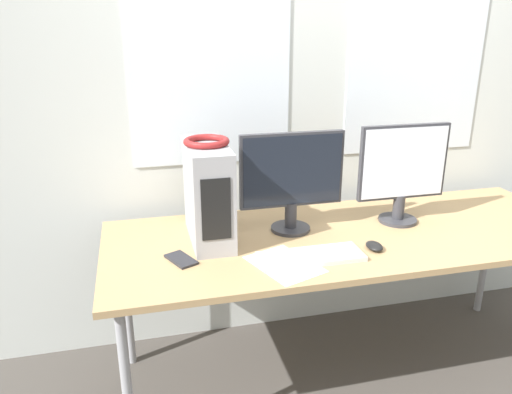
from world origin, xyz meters
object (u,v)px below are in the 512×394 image
object	(u,v)px
monitor_main	(292,178)
mouse	(374,246)
headphones	(206,141)
monitor_right_near	(403,170)
keyboard	(311,256)
cell_phone	(181,259)
pc_tower	(208,193)

from	to	relation	value
monitor_main	mouse	xyz separation A→B (m)	(0.28, -0.28, -0.24)
headphones	monitor_right_near	xyz separation A→B (m)	(0.92, -0.02, -0.19)
mouse	keyboard	bearing A→B (deg)	-175.89
headphones	cell_phone	bearing A→B (deg)	-127.63
monitor_main	monitor_right_near	world-z (taller)	monitor_right_near
monitor_right_near	mouse	distance (m)	0.44
mouse	cell_phone	size ratio (longest dim) A/B	0.58
keyboard	monitor_right_near	bearing A→B (deg)	27.24
mouse	headphones	bearing A→B (deg)	157.00
pc_tower	mouse	bearing A→B (deg)	-22.94
monitor_main	monitor_right_near	distance (m)	0.54
keyboard	mouse	xyz separation A→B (m)	(0.29, 0.02, 0.00)
headphones	monitor_right_near	size ratio (longest dim) A/B	0.41
pc_tower	keyboard	distance (m)	0.52
headphones	keyboard	bearing A→B (deg)	-39.27
monitor_right_near	cell_phone	xyz separation A→B (m)	(-1.06, -0.17, -0.25)
headphones	pc_tower	bearing A→B (deg)	-90.00
monitor_main	mouse	world-z (taller)	monitor_main
cell_phone	monitor_main	bearing A→B (deg)	-4.64
keyboard	cell_phone	bearing A→B (deg)	167.82
monitor_right_near	mouse	size ratio (longest dim) A/B	4.92
headphones	mouse	size ratio (longest dim) A/B	2.01
monitor_right_near	keyboard	size ratio (longest dim) A/B	1.10
monitor_right_near	monitor_main	bearing A→B (deg)	177.40
mouse	monitor_right_near	bearing A→B (deg)	45.74
pc_tower	cell_phone	size ratio (longest dim) A/B	2.57
pc_tower	keyboard	bearing A→B (deg)	-39.19
pc_tower	cell_phone	distance (m)	0.32
headphones	mouse	distance (m)	0.84
monitor_main	keyboard	size ratio (longest dim) A/B	1.11
keyboard	mouse	world-z (taller)	mouse
headphones	mouse	bearing A→B (deg)	-23.00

